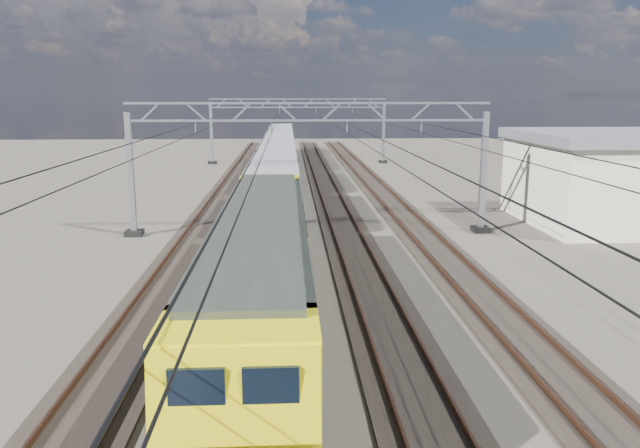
{
  "coord_description": "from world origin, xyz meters",
  "views": [
    {
      "loc": [
        -1.16,
        -29.37,
        7.46
      ],
      "look_at": [
        0.1,
        -4.96,
        2.4
      ],
      "focal_mm": 35.0,
      "sensor_mm": 36.0,
      "label": 1
    }
  ],
  "objects_px": {
    "locomotive": "(262,264)",
    "hopper_wagon_third": "(280,147)",
    "catenary_gantry_mid": "(310,163)",
    "hopper_wagon_lead": "(274,186)",
    "catenary_gantry_far": "(298,128)",
    "hopper_wagon_fourth": "(281,138)",
    "hopper_wagon_mid": "(278,161)"
  },
  "relations": [
    {
      "from": "locomotive",
      "to": "hopper_wagon_third",
      "type": "xyz_separation_m",
      "value": [
        -0.0,
        46.1,
        -0.09
      ]
    },
    {
      "from": "catenary_gantry_mid",
      "to": "hopper_wagon_third",
      "type": "height_order",
      "value": "catenary_gantry_mid"
    },
    {
      "from": "hopper_wagon_lead",
      "to": "hopper_wagon_third",
      "type": "xyz_separation_m",
      "value": [
        0.0,
        28.4,
        0.0
      ]
    },
    {
      "from": "hopper_wagon_third",
      "to": "catenary_gantry_far",
      "type": "bearing_deg",
      "value": 66.09
    },
    {
      "from": "hopper_wagon_lead",
      "to": "hopper_wagon_fourth",
      "type": "bearing_deg",
      "value": 90.0
    },
    {
      "from": "catenary_gantry_mid",
      "to": "hopper_wagon_lead",
      "type": "height_order",
      "value": "catenary_gantry_mid"
    },
    {
      "from": "catenary_gantry_far",
      "to": "hopper_wagon_fourth",
      "type": "relative_size",
      "value": 1.53
    },
    {
      "from": "hopper_wagon_third",
      "to": "hopper_wagon_fourth",
      "type": "bearing_deg",
      "value": 90.0
    },
    {
      "from": "hopper_wagon_mid",
      "to": "hopper_wagon_third",
      "type": "xyz_separation_m",
      "value": [
        0.0,
        14.2,
        0.0
      ]
    },
    {
      "from": "hopper_wagon_third",
      "to": "hopper_wagon_fourth",
      "type": "xyz_separation_m",
      "value": [
        0.0,
        14.2,
        0.0
      ]
    },
    {
      "from": "catenary_gantry_far",
      "to": "locomotive",
      "type": "relative_size",
      "value": 0.94
    },
    {
      "from": "hopper_wagon_fourth",
      "to": "hopper_wagon_lead",
      "type": "bearing_deg",
      "value": -90.0
    },
    {
      "from": "hopper_wagon_lead",
      "to": "hopper_wagon_mid",
      "type": "relative_size",
      "value": 1.0
    },
    {
      "from": "hopper_wagon_lead",
      "to": "hopper_wagon_fourth",
      "type": "distance_m",
      "value": 42.6
    },
    {
      "from": "catenary_gantry_far",
      "to": "hopper_wagon_mid",
      "type": "relative_size",
      "value": 1.53
    },
    {
      "from": "catenary_gantry_mid",
      "to": "catenary_gantry_far",
      "type": "bearing_deg",
      "value": 90.0
    },
    {
      "from": "locomotive",
      "to": "hopper_wagon_mid",
      "type": "xyz_separation_m",
      "value": [
        -0.0,
        31.9,
        -0.09
      ]
    },
    {
      "from": "locomotive",
      "to": "hopper_wagon_third",
      "type": "bearing_deg",
      "value": 90.0
    },
    {
      "from": "catenary_gantry_mid",
      "to": "hopper_wagon_fourth",
      "type": "height_order",
      "value": "catenary_gantry_mid"
    },
    {
      "from": "hopper_wagon_third",
      "to": "catenary_gantry_mid",
      "type": "bearing_deg",
      "value": -86.36
    },
    {
      "from": "locomotive",
      "to": "hopper_wagon_lead",
      "type": "height_order",
      "value": "locomotive"
    },
    {
      "from": "catenary_gantry_far",
      "to": "locomotive",
      "type": "height_order",
      "value": "catenary_gantry_far"
    },
    {
      "from": "catenary_gantry_mid",
      "to": "hopper_wagon_mid",
      "type": "relative_size",
      "value": 1.53
    },
    {
      "from": "catenary_gantry_far",
      "to": "hopper_wagon_mid",
      "type": "xyz_separation_m",
      "value": [
        -2.0,
        -18.71,
        -1.67
      ]
    },
    {
      "from": "catenary_gantry_mid",
      "to": "hopper_wagon_third",
      "type": "xyz_separation_m",
      "value": [
        -2.0,
        31.49,
        -1.67
      ]
    },
    {
      "from": "hopper_wagon_third",
      "to": "hopper_wagon_fourth",
      "type": "height_order",
      "value": "same"
    },
    {
      "from": "locomotive",
      "to": "hopper_wagon_fourth",
      "type": "distance_m",
      "value": 60.3
    },
    {
      "from": "locomotive",
      "to": "hopper_wagon_mid",
      "type": "height_order",
      "value": "locomotive"
    },
    {
      "from": "locomotive",
      "to": "hopper_wagon_mid",
      "type": "bearing_deg",
      "value": 90.0
    },
    {
      "from": "locomotive",
      "to": "hopper_wagon_third",
      "type": "height_order",
      "value": "locomotive"
    },
    {
      "from": "hopper_wagon_mid",
      "to": "hopper_wagon_fourth",
      "type": "xyz_separation_m",
      "value": [
        0.0,
        28.4,
        0.0
      ]
    },
    {
      "from": "locomotive",
      "to": "hopper_wagon_lead",
      "type": "relative_size",
      "value": 1.62
    }
  ]
}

